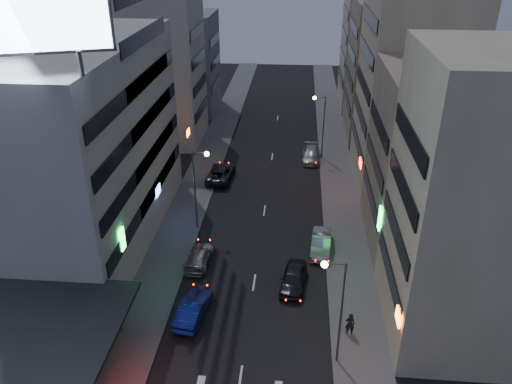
# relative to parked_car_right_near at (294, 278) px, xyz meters

# --- Properties ---
(sidewalk_left) EXTENTS (4.00, 120.00, 0.12)m
(sidewalk_left) POSITION_rel_parked_car_right_near_xyz_m (-11.24, 16.21, -0.73)
(sidewalk_left) COLOR #4C4C4F
(sidewalk_left) RESTS_ON ground
(sidewalk_right) EXTENTS (4.00, 120.00, 0.12)m
(sidewalk_right) POSITION_rel_parked_car_right_near_xyz_m (4.76, 16.21, -0.73)
(sidewalk_right) COLOR #4C4C4F
(sidewalk_right) RESTS_ON ground
(food_court) EXTENTS (11.00, 13.00, 3.88)m
(food_court) POSITION_rel_parked_car_right_near_xyz_m (-17.14, -11.79, 1.19)
(food_court) COLOR beige
(food_court) RESTS_ON ground
(white_building) EXTENTS (14.00, 24.00, 18.00)m
(white_building) POSITION_rel_parked_car_right_near_xyz_m (-20.24, 6.21, 8.21)
(white_building) COLOR #B5B5B0
(white_building) RESTS_ON ground
(shophouse_near) EXTENTS (10.00, 11.00, 20.00)m
(shophouse_near) POSITION_rel_parked_car_right_near_xyz_m (11.76, -3.29, 9.21)
(shophouse_near) COLOR beige
(shophouse_near) RESTS_ON ground
(shophouse_mid) EXTENTS (11.00, 12.00, 16.00)m
(shophouse_mid) POSITION_rel_parked_car_right_near_xyz_m (12.26, 8.21, 7.21)
(shophouse_mid) COLOR tan
(shophouse_mid) RESTS_ON ground
(shophouse_far) EXTENTS (10.00, 14.00, 22.00)m
(shophouse_far) POSITION_rel_parked_car_right_near_xyz_m (11.76, 21.21, 10.21)
(shophouse_far) COLOR beige
(shophouse_far) RESTS_ON ground
(far_left_a) EXTENTS (11.00, 10.00, 20.00)m
(far_left_a) POSITION_rel_parked_car_right_near_xyz_m (-18.74, 31.21, 9.21)
(far_left_a) COLOR #B5B5B0
(far_left_a) RESTS_ON ground
(far_left_b) EXTENTS (12.00, 10.00, 15.00)m
(far_left_b) POSITION_rel_parked_car_right_near_xyz_m (-19.24, 44.21, 6.71)
(far_left_b) COLOR gray
(far_left_b) RESTS_ON ground
(far_right_a) EXTENTS (11.00, 12.00, 18.00)m
(far_right_a) POSITION_rel_parked_car_right_near_xyz_m (12.26, 36.21, 8.21)
(far_right_a) COLOR tan
(far_right_a) RESTS_ON ground
(far_right_b) EXTENTS (12.00, 12.00, 24.00)m
(far_right_b) POSITION_rel_parked_car_right_near_xyz_m (12.76, 50.21, 11.21)
(far_right_b) COLOR beige
(far_right_b) RESTS_ON ground
(billboard) EXTENTS (9.52, 3.75, 6.20)m
(billboard) POSITION_rel_parked_car_right_near_xyz_m (-16.23, -3.82, 20.87)
(billboard) COLOR #595B60
(billboard) RESTS_ON white_building
(street_lamp_right_near) EXTENTS (1.60, 0.44, 8.02)m
(street_lamp_right_near) POSITION_rel_parked_car_right_near_xyz_m (2.66, -7.79, 4.57)
(street_lamp_right_near) COLOR #595B60
(street_lamp_right_near) RESTS_ON sidewalk_right
(street_lamp_left) EXTENTS (1.60, 0.44, 8.02)m
(street_lamp_left) POSITION_rel_parked_car_right_near_xyz_m (-9.14, 8.21, 4.57)
(street_lamp_left) COLOR #595B60
(street_lamp_left) RESTS_ON sidewalk_left
(street_lamp_right_far) EXTENTS (1.60, 0.44, 8.02)m
(street_lamp_right_far) POSITION_rel_parked_car_right_near_xyz_m (2.66, 26.21, 4.57)
(street_lamp_right_far) COLOR #595B60
(street_lamp_right_far) RESTS_ON sidewalk_right
(parked_car_right_near) EXTENTS (2.48, 4.87, 1.59)m
(parked_car_right_near) POSITION_rel_parked_car_right_near_xyz_m (0.00, 0.00, 0.00)
(parked_car_right_near) COLOR #222227
(parked_car_right_near) RESTS_ON ground
(parked_car_right_mid) EXTENTS (2.10, 4.96, 1.59)m
(parked_car_right_mid) POSITION_rel_parked_car_right_near_xyz_m (2.36, 5.35, 0.00)
(parked_car_right_mid) COLOR #AEB3B7
(parked_car_right_mid) RESTS_ON ground
(parked_car_left) EXTENTS (3.05, 5.99, 1.62)m
(parked_car_left) POSITION_rel_parked_car_right_near_xyz_m (-8.84, 19.16, 0.02)
(parked_car_left) COLOR #2B2B31
(parked_car_left) RESTS_ON ground
(parked_car_right_far) EXTENTS (2.28, 5.27, 1.51)m
(parked_car_right_far) POSITION_rel_parked_car_right_near_xyz_m (1.70, 25.60, -0.04)
(parked_car_right_far) COLOR #A5A7AD
(parked_car_right_far) RESTS_ON ground
(road_car_blue) EXTENTS (2.34, 5.05, 1.60)m
(road_car_blue) POSITION_rel_parked_car_right_near_xyz_m (-7.38, -4.34, 0.01)
(road_car_blue) COLOR navy
(road_car_blue) RESTS_ON ground
(road_car_silver) EXTENTS (2.18, 4.84, 1.38)m
(road_car_silver) POSITION_rel_parked_car_right_near_xyz_m (-8.24, 2.52, -0.11)
(road_car_silver) COLOR #A8ABB1
(road_car_silver) RESTS_ON ground
(person) EXTENTS (0.68, 0.45, 1.84)m
(person) POSITION_rel_parked_car_right_near_xyz_m (4.08, -5.20, 0.25)
(person) COLOR black
(person) RESTS_ON sidewalk_right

